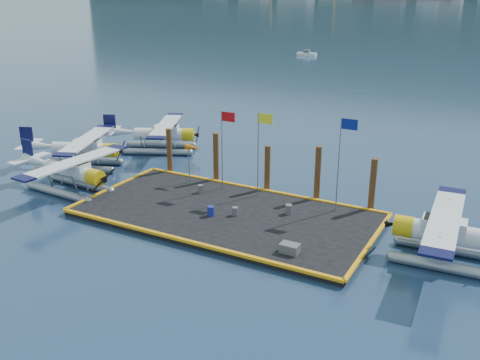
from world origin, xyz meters
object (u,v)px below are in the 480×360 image
Objects in this scene: drum_2 at (289,209)px; flagpole_blue at (342,151)px; windsock at (194,149)px; piling_2 at (267,170)px; seaplane_c at (162,136)px; drum_0 at (201,189)px; seaplane_d at (451,237)px; piling_0 at (169,152)px; piling_1 at (216,159)px; piling_3 at (318,175)px; seaplane_a at (72,174)px; flagpole_yellow at (261,142)px; crate at (290,248)px; drum_3 at (211,211)px; piling_4 at (372,187)px; seaplane_b at (83,151)px; drum_1 at (235,211)px; flagpole_red at (224,138)px.

flagpole_blue reaches higher than drum_2.
piling_2 is (5.53, 1.60, -1.33)m from windsock.
seaplane_c is 16.27× the size of drum_0.
drum_2 is at bearing 79.51° from seaplane_d.
seaplane_c reaches higher than drum_0.
flagpole_blue is 1.62× the size of piling_0.
piling_1 is (-18.33, 4.93, 0.50)m from seaplane_d.
seaplane_a is at bearing -158.06° from piling_3.
flagpole_yellow is at bearing 115.05° from seaplane_a.
crate is (-8.14, -3.86, -0.93)m from seaplane_d.
seaplane_a is at bearing 174.22° from crate.
drum_3 is at bearing -62.04° from piling_1.
seaplane_c is at bearing 136.94° from drum_3.
flagpole_yellow is 5.87m from windsock.
piling_1 reaches higher than drum_2.
flagpole_yellow is 3.07m from piling_2.
piling_4 is (17.00, 0.00, 0.00)m from piling_0.
seaplane_b is 16.77× the size of drum_1.
seaplane_c is 0.93× the size of seaplane_d.
seaplane_b is 14.17m from flagpole_red.
seaplane_a is at bearing -141.35° from piling_1.
drum_2 is 12.97m from piling_0.
drum_1 is 0.14× the size of piling_3.
seaplane_d is 2.59× the size of piling_0.
windsock is (-2.73, 0.00, -1.17)m from flagpole_red.
flagpole_red is 0.92× the size of flagpole_blue.
flagpole_red reaches higher than seaplane_b.
flagpole_yellow is at bearing 180.00° from flagpole_blue.
seaplane_b is at bearing -140.51° from seaplane_a.
flagpole_yellow is 0.95× the size of flagpole_blue.
seaplane_a is 13.53m from drum_1.
crate is at bearing 51.85° from seaplane_b.
seaplane_c is at bearing 166.19° from piling_4.
drum_3 is 0.11× the size of flagpole_red.
drum_3 reaches higher than drum_1.
seaplane_d is at bearing 45.04° from seaplane_c.
piling_2 is at bearing 44.21° from seaplane_c.
drum_1 is 0.53× the size of crate.
drum_2 is 9.47m from windsock.
flagpole_yellow is (-13.63, 3.33, 2.91)m from seaplane_d.
flagpole_blue reaches higher than piling_2.
flagpole_yellow reaches higher than flagpole_red.
seaplane_d is (26.96, 1.96, 0.07)m from seaplane_a.
windsock is 4.02m from piling_0.
flagpole_yellow reaches higher than piling_2.
piling_0 is at bearing 155.27° from windsock.
piling_0 is (4.66, -5.33, 0.45)m from seaplane_c.
flagpole_blue is (5.88, 3.99, 3.99)m from drum_1.
drum_1 is at bearing -86.72° from piling_2.
piling_3 is (3.80, 1.60, -2.36)m from flagpole_yellow.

